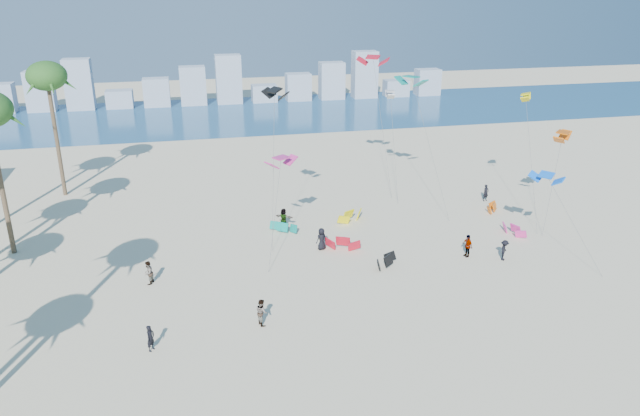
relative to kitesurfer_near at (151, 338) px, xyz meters
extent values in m
plane|color=beige|center=(9.58, -6.27, -0.84)|extent=(220.00, 220.00, 0.00)
plane|color=navy|center=(9.58, 65.73, -0.83)|extent=(220.00, 220.00, 0.00)
imported|color=black|center=(0.00, 0.00, 0.00)|extent=(0.67, 0.73, 1.68)
imported|color=gray|center=(6.88, 1.47, 0.05)|extent=(0.88, 1.01, 1.78)
imported|color=black|center=(13.19, 11.86, 0.09)|extent=(1.06, 0.89, 1.86)
imported|color=gray|center=(24.30, 8.02, 0.10)|extent=(0.69, 1.17, 1.87)
imported|color=black|center=(26.85, 6.75, 0.00)|extent=(1.17, 1.24, 1.68)
imported|color=gray|center=(10.93, 17.20, 0.06)|extent=(1.69, 1.33, 1.79)
imported|color=black|center=(31.77, 19.56, 0.01)|extent=(0.70, 0.55, 1.71)
imported|color=gray|center=(-0.46, 8.76, 0.05)|extent=(0.97, 1.07, 1.79)
cylinder|color=#595959|center=(9.28, 10.95, 3.00)|extent=(1.92, 4.53, 7.69)
cylinder|color=#595959|center=(24.76, 17.78, 5.42)|extent=(2.61, 4.90, 12.53)
cylinder|color=#595959|center=(33.73, 11.71, 3.38)|extent=(2.39, 2.58, 8.45)
cylinder|color=#595959|center=(9.67, 13.95, 5.47)|extent=(1.00, 2.95, 12.63)
cylinder|color=#595959|center=(23.04, 22.77, 4.37)|extent=(0.17, 4.16, 10.42)
cylinder|color=#595959|center=(31.49, 5.09, 2.43)|extent=(2.39, 5.30, 6.56)
cylinder|color=#595959|center=(22.21, 24.11, 5.99)|extent=(1.43, 3.34, 13.67)
cylinder|color=#595959|center=(32.73, 13.81, 4.75)|extent=(0.80, 5.87, 11.18)
cylinder|color=brown|center=(-11.41, 16.73, 5.05)|extent=(0.40, 0.40, 11.78)
cylinder|color=brown|center=(-9.63, 30.73, 5.23)|extent=(0.40, 0.40, 12.13)
ellipsoid|color=#26551E|center=(-9.63, 30.73, 11.29)|extent=(3.80, 3.80, 2.85)
cube|color=#9EADBF|center=(-26.22, 75.73, 1.56)|extent=(4.40, 3.00, 4.80)
cube|color=#9EADBF|center=(-20.02, 75.73, 2.46)|extent=(4.40, 3.00, 6.60)
cube|color=#9EADBF|center=(-13.82, 75.73, 3.36)|extent=(4.40, 3.00, 8.40)
cube|color=#9EADBF|center=(-7.62, 75.73, 0.66)|extent=(4.40, 3.00, 3.00)
cube|color=#9EADBF|center=(-1.42, 75.73, 1.56)|extent=(4.40, 3.00, 4.80)
cube|color=#9EADBF|center=(4.78, 75.73, 2.46)|extent=(4.40, 3.00, 6.60)
cube|color=#9EADBF|center=(10.98, 75.73, 3.36)|extent=(4.40, 3.00, 8.40)
cube|color=#9EADBF|center=(17.18, 75.73, 0.66)|extent=(4.40, 3.00, 3.00)
cube|color=#9EADBF|center=(23.38, 75.73, 1.56)|extent=(4.40, 3.00, 4.80)
cube|color=#9EADBF|center=(29.58, 75.73, 2.46)|extent=(4.40, 3.00, 6.60)
cube|color=#9EADBF|center=(35.78, 75.73, 3.36)|extent=(4.40, 3.00, 8.40)
cube|color=#9EADBF|center=(41.98, 75.73, 0.66)|extent=(4.40, 3.00, 3.00)
cube|color=#9EADBF|center=(48.18, 75.73, 1.56)|extent=(4.40, 3.00, 4.80)
camera|label=1|loc=(3.07, -32.66, 20.26)|focal=34.17mm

